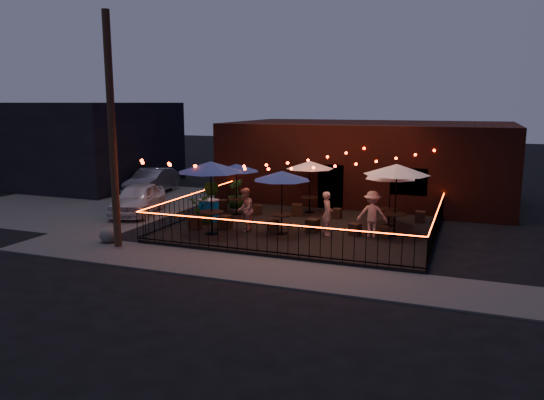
{
  "coord_description": "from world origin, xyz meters",
  "views": [
    {
      "loc": [
        6.1,
        -17.5,
        5.01
      ],
      "look_at": [
        -1.31,
        1.87,
        1.19
      ],
      "focal_mm": 35.0,
      "sensor_mm": 36.0,
      "label": 1
    }
  ],
  "objects_px": {
    "boulder": "(109,235)",
    "cafe_table_2": "(282,177)",
    "cafe_table_1": "(236,168)",
    "cafe_table_4": "(397,170)",
    "utility_pole": "(112,133)",
    "cafe_table_3": "(310,166)",
    "cooler": "(209,210)",
    "cafe_table_0": "(211,168)",
    "cafe_table_5": "(391,175)"
  },
  "relations": [
    {
      "from": "boulder",
      "to": "cafe_table_2",
      "type": "bearing_deg",
      "value": 28.66
    },
    {
      "from": "cafe_table_2",
      "to": "cafe_table_4",
      "type": "distance_m",
      "value": 4.19
    },
    {
      "from": "cafe_table_4",
      "to": "boulder",
      "type": "xyz_separation_m",
      "value": [
        -9.5,
        -4.3,
        -2.27
      ]
    },
    {
      "from": "utility_pole",
      "to": "cafe_table_0",
      "type": "distance_m",
      "value": 3.68
    },
    {
      "from": "cafe_table_2",
      "to": "boulder",
      "type": "xyz_separation_m",
      "value": [
        -5.52,
        -3.02,
        -2.01
      ]
    },
    {
      "from": "cafe_table_0",
      "to": "boulder",
      "type": "distance_m",
      "value": 4.38
    },
    {
      "from": "boulder",
      "to": "cafe_table_5",
      "type": "bearing_deg",
      "value": 32.6
    },
    {
      "from": "cafe_table_1",
      "to": "cooler",
      "type": "distance_m",
      "value": 2.37
    },
    {
      "from": "utility_pole",
      "to": "cafe_table_1",
      "type": "relative_size",
      "value": 3.58
    },
    {
      "from": "cafe_table_5",
      "to": "boulder",
      "type": "distance_m",
      "value": 10.92
    },
    {
      "from": "cafe_table_2",
      "to": "cafe_table_5",
      "type": "relative_size",
      "value": 0.94
    },
    {
      "from": "boulder",
      "to": "utility_pole",
      "type": "bearing_deg",
      "value": -25.45
    },
    {
      "from": "cafe_table_0",
      "to": "boulder",
      "type": "bearing_deg",
      "value": -145.86
    },
    {
      "from": "cafe_table_4",
      "to": "cooler",
      "type": "distance_m",
      "value": 7.78
    },
    {
      "from": "cooler",
      "to": "cafe_table_3",
      "type": "bearing_deg",
      "value": 58.02
    },
    {
      "from": "cafe_table_1",
      "to": "cafe_table_2",
      "type": "distance_m",
      "value": 4.02
    },
    {
      "from": "cafe_table_1",
      "to": "cafe_table_4",
      "type": "height_order",
      "value": "cafe_table_4"
    },
    {
      "from": "utility_pole",
      "to": "cafe_table_3",
      "type": "distance_m",
      "value": 8.96
    },
    {
      "from": "utility_pole",
      "to": "cafe_table_3",
      "type": "height_order",
      "value": "utility_pole"
    },
    {
      "from": "cafe_table_2",
      "to": "boulder",
      "type": "bearing_deg",
      "value": -151.34
    },
    {
      "from": "cafe_table_4",
      "to": "cafe_table_5",
      "type": "bearing_deg",
      "value": 106.09
    },
    {
      "from": "cooler",
      "to": "boulder",
      "type": "bearing_deg",
      "value": -102.2
    },
    {
      "from": "cafe_table_4",
      "to": "cooler",
      "type": "bearing_deg",
      "value": -177.11
    },
    {
      "from": "cafe_table_2",
      "to": "cafe_table_3",
      "type": "bearing_deg",
      "value": 92.28
    },
    {
      "from": "cafe_table_2",
      "to": "cafe_table_3",
      "type": "distance_m",
      "value": 4.1
    },
    {
      "from": "utility_pole",
      "to": "cafe_table_2",
      "type": "xyz_separation_m",
      "value": [
        4.92,
        3.3,
        -1.68
      ]
    },
    {
      "from": "cafe_table_1",
      "to": "cooler",
      "type": "xyz_separation_m",
      "value": [
        -0.48,
        -1.71,
        -1.56
      ]
    },
    {
      "from": "cafe_table_0",
      "to": "utility_pole",
      "type": "bearing_deg",
      "value": -136.33
    },
    {
      "from": "cafe_table_3",
      "to": "cafe_table_4",
      "type": "relative_size",
      "value": 1.03
    },
    {
      "from": "boulder",
      "to": "cafe_table_1",
      "type": "bearing_deg",
      "value": 66.36
    },
    {
      "from": "utility_pole",
      "to": "cooler",
      "type": "height_order",
      "value": "utility_pole"
    },
    {
      "from": "cafe_table_1",
      "to": "cafe_table_3",
      "type": "bearing_deg",
      "value": 27.13
    },
    {
      "from": "utility_pole",
      "to": "cafe_table_3",
      "type": "relative_size",
      "value": 2.91
    },
    {
      "from": "cafe_table_3",
      "to": "cafe_table_2",
      "type": "bearing_deg",
      "value": -87.72
    },
    {
      "from": "cafe_table_2",
      "to": "cafe_table_3",
      "type": "height_order",
      "value": "cafe_table_2"
    },
    {
      "from": "cafe_table_2",
      "to": "boulder",
      "type": "relative_size",
      "value": 2.95
    },
    {
      "from": "cafe_table_0",
      "to": "cafe_table_1",
      "type": "relative_size",
      "value": 1.29
    },
    {
      "from": "cafe_table_1",
      "to": "cooler",
      "type": "relative_size",
      "value": 2.37
    },
    {
      "from": "cafe_table_3",
      "to": "cafe_table_5",
      "type": "bearing_deg",
      "value": -19.47
    },
    {
      "from": "boulder",
      "to": "cafe_table_3",
      "type": "bearing_deg",
      "value": 53.02
    },
    {
      "from": "cafe_table_2",
      "to": "cafe_table_5",
      "type": "height_order",
      "value": "cafe_table_2"
    },
    {
      "from": "cafe_table_0",
      "to": "cafe_table_1",
      "type": "xyz_separation_m",
      "value": [
        -0.61,
        3.55,
        -0.45
      ]
    },
    {
      "from": "cafe_table_2",
      "to": "cafe_table_4",
      "type": "bearing_deg",
      "value": 17.88
    },
    {
      "from": "utility_pole",
      "to": "cafe_table_1",
      "type": "xyz_separation_m",
      "value": [
        1.87,
        5.91,
        -1.81
      ]
    },
    {
      "from": "cafe_table_0",
      "to": "cafe_table_2",
      "type": "xyz_separation_m",
      "value": [
        2.45,
        0.93,
        -0.32
      ]
    },
    {
      "from": "cooler",
      "to": "boulder",
      "type": "height_order",
      "value": "cooler"
    },
    {
      "from": "cafe_table_4",
      "to": "cooler",
      "type": "height_order",
      "value": "cafe_table_4"
    },
    {
      "from": "cafe_table_0",
      "to": "boulder",
      "type": "xyz_separation_m",
      "value": [
        -3.07,
        -2.08,
        -2.33
      ]
    },
    {
      "from": "boulder",
      "to": "cafe_table_4",
      "type": "bearing_deg",
      "value": 24.36
    },
    {
      "from": "cafe_table_1",
      "to": "cafe_table_5",
      "type": "xyz_separation_m",
      "value": [
        6.6,
        0.17,
        -0.01
      ]
    }
  ]
}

